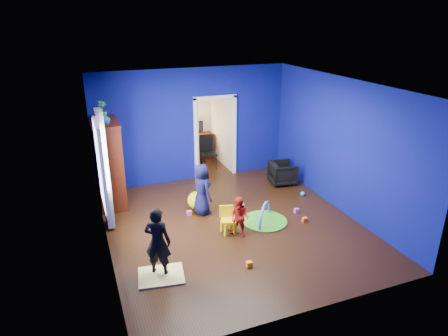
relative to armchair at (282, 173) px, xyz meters
name	(u,v)px	position (x,y,z in m)	size (l,w,h in m)	color
floor	(234,226)	(-2.02, -1.61, -0.29)	(5.00, 5.50, 0.01)	black
ceiling	(235,85)	(-2.02, -1.61, 2.61)	(5.00, 5.50, 0.01)	white
wall_back	(193,126)	(-2.02, 1.14, 1.16)	(5.00, 0.02, 2.90)	navy
wall_front	(313,225)	(-2.02, -4.36, 1.16)	(5.00, 0.02, 2.90)	navy
wall_left	(101,178)	(-4.52, -1.61, 1.16)	(0.02, 5.50, 2.90)	navy
wall_right	(341,146)	(0.48, -1.61, 1.16)	(0.02, 5.50, 2.90)	navy
alcove	(204,123)	(-1.42, 2.01, 0.96)	(1.00, 1.75, 2.50)	silver
armchair	(282,173)	(0.00, 0.00, 0.00)	(0.61, 0.63, 0.58)	black
child_black	(158,242)	(-3.81, -2.65, 0.33)	(0.45, 0.29, 1.23)	black
child_navy	(202,189)	(-2.45, -0.83, 0.29)	(0.56, 0.37, 1.15)	#0D1633
toddler_red	(239,217)	(-2.07, -2.02, 0.13)	(0.40, 0.32, 0.83)	#B31321
vase	(105,119)	(-4.23, 0.10, 1.79)	(0.23, 0.23, 0.23)	#0D666A
potted_plant	(102,110)	(-4.23, 0.62, 1.87)	(0.22, 0.22, 0.39)	#32893B
tv_armoire	(109,164)	(-4.23, 0.40, 0.69)	(0.58, 1.14, 1.96)	#3A1709
crt_tv	(110,162)	(-4.19, 0.40, 0.73)	(0.46, 0.70, 0.54)	silver
yellow_blanket	(161,276)	(-3.81, -2.75, -0.27)	(0.75, 0.60, 0.03)	#F2E07A
hopper_ball	(197,200)	(-2.50, -0.58, -0.08)	(0.41, 0.41, 0.41)	yellow
kid_chair	(228,221)	(-2.22, -1.82, -0.04)	(0.28, 0.28, 0.50)	yellow
play_mat	(264,221)	(-1.34, -1.68, -0.28)	(0.96, 0.96, 0.03)	green
toy_arch	(264,221)	(-1.34, -1.68, -0.27)	(0.85, 0.85, 0.05)	#3F8CD8
window_left	(99,166)	(-4.51, -1.26, 1.26)	(0.03, 0.95, 1.55)	white
curtain	(105,170)	(-4.39, -0.71, 0.96)	(0.14, 0.42, 2.40)	slate
doorway	(215,138)	(-1.42, 1.14, 0.76)	(1.16, 0.10, 2.10)	white
study_desk	(198,146)	(-1.42, 2.65, 0.09)	(0.88, 0.44, 0.75)	#3D140A
desk_monitor	(197,127)	(-1.42, 2.77, 0.66)	(0.40, 0.05, 0.32)	black
desk_lamp	(188,129)	(-1.70, 2.71, 0.64)	(0.14, 0.14, 0.14)	#FFD88C
folding_chair	(209,153)	(-1.42, 1.69, 0.17)	(0.40, 0.40, 0.92)	black
book_shelf	(196,91)	(-1.42, 2.76, 1.73)	(0.88, 0.24, 0.04)	white
toy_0	(305,220)	(-0.56, -1.99, -0.24)	(0.10, 0.08, 0.10)	orange
toy_1	(303,194)	(0.10, -0.85, -0.23)	(0.11, 0.11, 0.11)	#2AA2EE
toy_2	(249,264)	(-2.32, -3.03, -0.24)	(0.10, 0.08, 0.10)	orange
toy_3	(242,204)	(-1.50, -0.86, -0.23)	(0.11, 0.11, 0.11)	green
toy_4	(297,211)	(-0.50, -1.57, -0.24)	(0.10, 0.08, 0.10)	#C84BB4
toy_5	(189,213)	(-2.74, -0.82, -0.24)	(0.10, 0.08, 0.10)	#D14EB5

